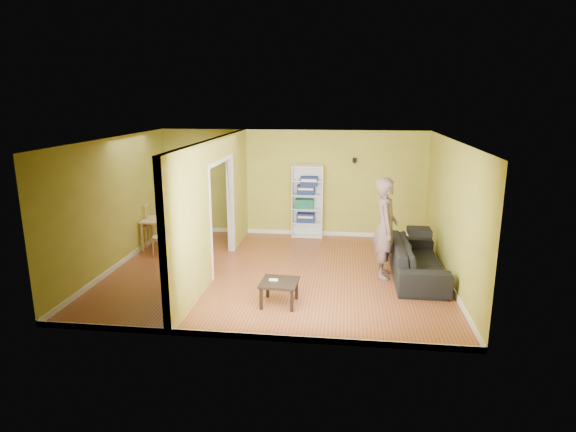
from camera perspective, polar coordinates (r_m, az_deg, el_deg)
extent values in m
plane|color=#9D5229|center=(9.56, -1.34, -6.67)|extent=(6.50, 6.50, 0.00)
plane|color=white|center=(8.98, -1.44, 9.06)|extent=(6.50, 6.50, 0.00)
plane|color=gold|center=(11.86, 0.52, 3.90)|extent=(6.50, 0.00, 6.50)
plane|color=gold|center=(6.57, -4.85, -4.38)|extent=(6.50, 0.00, 6.50)
plane|color=gold|center=(10.16, -19.84, 1.39)|extent=(0.00, 5.50, 5.50)
plane|color=gold|center=(9.30, 18.85, 0.36)|extent=(0.00, 5.50, 5.50)
cube|color=black|center=(11.64, 7.91, 6.57)|extent=(0.10, 0.10, 0.10)
imported|color=black|center=(9.51, 15.09, -4.42)|extent=(2.35, 1.02, 0.89)
imported|color=slate|center=(9.19, 11.52, -0.41)|extent=(0.83, 0.66, 2.26)
cube|color=white|center=(11.74, 0.55, 1.76)|extent=(0.02, 0.33, 1.78)
cube|color=white|center=(11.69, 4.11, 1.66)|extent=(0.02, 0.33, 1.78)
cube|color=white|center=(11.86, 2.39, 1.87)|extent=(0.75, 0.02, 1.78)
cube|color=white|center=(11.92, 2.29, -2.37)|extent=(0.71, 0.33, 0.02)
cube|color=white|center=(11.83, 2.30, -0.76)|extent=(0.71, 0.33, 0.02)
cube|color=white|center=(11.75, 2.32, 0.88)|extent=(0.71, 0.33, 0.02)
cube|color=white|center=(11.67, 2.33, 2.55)|extent=(0.71, 0.33, 0.02)
cube|color=white|center=(11.61, 2.35, 4.23)|extent=(0.71, 0.33, 0.02)
cube|color=white|center=(11.56, 2.37, 5.93)|extent=(0.71, 0.33, 0.02)
cube|color=navy|center=(11.80, 2.13, -0.19)|extent=(0.43, 0.28, 0.22)
cube|color=teal|center=(11.72, 1.97, 1.48)|extent=(0.44, 0.29, 0.23)
cube|color=navy|center=(11.65, 2.15, 3.12)|extent=(0.43, 0.28, 0.22)
cube|color=navy|center=(11.61, 2.54, 4.13)|extent=(0.42, 0.27, 0.21)
cube|color=black|center=(8.01, -1.04, -7.88)|extent=(0.60, 0.60, 0.04)
cube|color=black|center=(7.90, -3.13, -9.82)|extent=(0.05, 0.05, 0.36)
cube|color=black|center=(7.83, 0.56, -10.01)|extent=(0.05, 0.05, 0.36)
cube|color=black|center=(8.35, -2.53, -8.45)|extent=(0.05, 0.05, 0.36)
cube|color=black|center=(8.29, 0.95, -8.61)|extent=(0.05, 0.05, 0.36)
cube|color=white|center=(8.03, -1.73, -7.56)|extent=(0.15, 0.04, 0.03)
cube|color=#D8A784|center=(11.21, -14.04, -0.45)|extent=(1.09, 0.73, 0.04)
cylinder|color=#D8A784|center=(11.20, -16.90, -2.45)|extent=(0.05, 0.05, 0.64)
cylinder|color=#D8A784|center=(10.84, -12.05, -2.68)|extent=(0.05, 0.05, 0.64)
cylinder|color=#D8A784|center=(11.76, -15.67, -1.60)|extent=(0.05, 0.05, 0.64)
cylinder|color=#D8A784|center=(11.42, -11.04, -1.79)|extent=(0.05, 0.05, 0.64)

